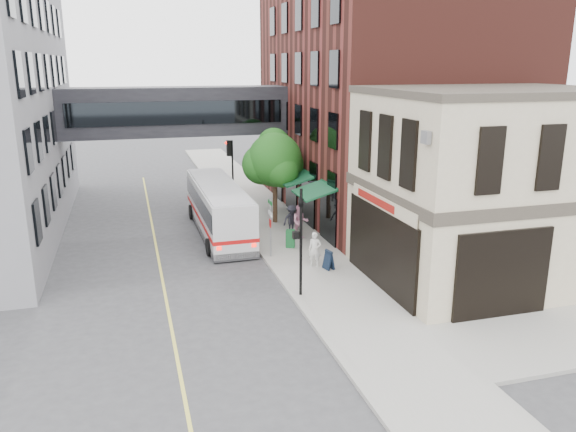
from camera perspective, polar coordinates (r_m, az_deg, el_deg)
ground at (r=21.74m, az=1.84°, el=-10.44°), size 120.00×120.00×0.00m
sidewalk_main at (r=34.89m, az=-2.04°, el=-0.31°), size 4.00×60.00×0.15m
corner_building at (r=26.06m, az=19.68°, el=2.81°), size 10.19×8.12×8.45m
brick_building at (r=37.34m, az=9.67°, el=11.29°), size 13.76×18.00×14.00m
skyway_bridge at (r=36.88m, az=-11.37°, el=10.40°), size 14.00×3.18×3.00m
traffic_signal_near at (r=22.56m, az=1.25°, el=-1.34°), size 0.44×0.22×4.60m
traffic_signal_far at (r=36.70m, az=-5.88°, el=5.62°), size 0.53×0.28×4.50m
street_sign_pole at (r=27.48m, az=-1.80°, el=-0.58°), size 0.08×0.75×3.00m
street_tree at (r=33.37m, az=-1.45°, el=5.73°), size 3.80×3.20×5.60m
lane_marking at (r=30.17m, az=-13.19°, el=-3.36°), size 0.12×40.00×0.01m
bus at (r=32.12m, az=-7.10°, el=0.98°), size 2.59×10.45×2.81m
pedestrian_a at (r=26.43m, az=2.74°, el=-3.41°), size 0.71×0.59×1.65m
pedestrian_b at (r=30.55m, az=1.24°, el=-0.59°), size 1.03×0.87×1.88m
pedestrian_c at (r=31.42m, az=0.37°, el=-0.35°), size 1.19×0.85×1.66m
newspaper_box at (r=29.23m, az=0.25°, el=-2.31°), size 0.58×0.55×0.91m
sandwich_board at (r=26.20m, az=4.16°, el=-4.45°), size 0.45×0.58×0.92m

